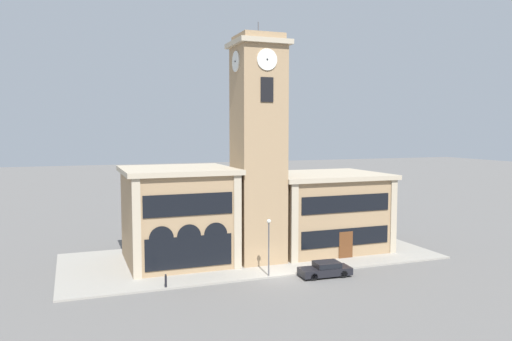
{
  "coord_description": "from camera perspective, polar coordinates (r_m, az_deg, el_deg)",
  "views": [
    {
      "loc": [
        -16.73,
        -38.54,
        12.64
      ],
      "look_at": [
        -1.04,
        3.36,
        9.0
      ],
      "focal_mm": 35.0,
      "sensor_mm": 36.0,
      "label": 1
    }
  ],
  "objects": [
    {
      "name": "parked_car_near",
      "position": [
        44.3,
        7.96,
        -11.06
      ],
      "size": [
        4.57,
        2.08,
        1.29
      ],
      "rotation": [
        0.0,
        0.0,
        3.08
      ],
      "color": "black",
      "rests_on": "ground_plane"
    },
    {
      "name": "bollard",
      "position": [
        41.24,
        -10.27,
        -12.31
      ],
      "size": [
        0.18,
        0.18,
        1.06
      ],
      "color": "black",
      "rests_on": "sidewalk_kerb"
    },
    {
      "name": "clock_tower",
      "position": [
        47.17,
        0.26,
        2.37
      ],
      "size": [
        5.03,
        5.03,
        22.63
      ],
      "color": "#9E7F5B",
      "rests_on": "ground_plane"
    },
    {
      "name": "town_hall_right_wing",
      "position": [
        53.57,
        7.67,
        -4.6
      ],
      "size": [
        12.41,
        10.1,
        8.09
      ],
      "color": "#9E7F5B",
      "rests_on": "ground_plane"
    },
    {
      "name": "ground_plane",
      "position": [
        43.88,
        2.87,
        -12.1
      ],
      "size": [
        300.0,
        300.0,
        0.0
      ],
      "primitive_type": "plane",
      "color": "#605E5B"
    },
    {
      "name": "town_hall_left_wing",
      "position": [
        48.2,
        -8.93,
        -5.04
      ],
      "size": [
        10.27,
        10.1,
        9.09
      ],
      "color": "#9E7F5B",
      "rests_on": "ground_plane"
    },
    {
      "name": "sidewalk_kerb",
      "position": [
        50.46,
        -0.5,
        -9.77
      ],
      "size": [
        36.35,
        14.75,
        0.15
      ],
      "color": "gray",
      "rests_on": "ground_plane"
    },
    {
      "name": "street_lamp",
      "position": [
        42.93,
        1.47,
        -7.7
      ],
      "size": [
        0.36,
        0.36,
        4.93
      ],
      "color": "#4C4C51",
      "rests_on": "sidewalk_kerb"
    }
  ]
}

